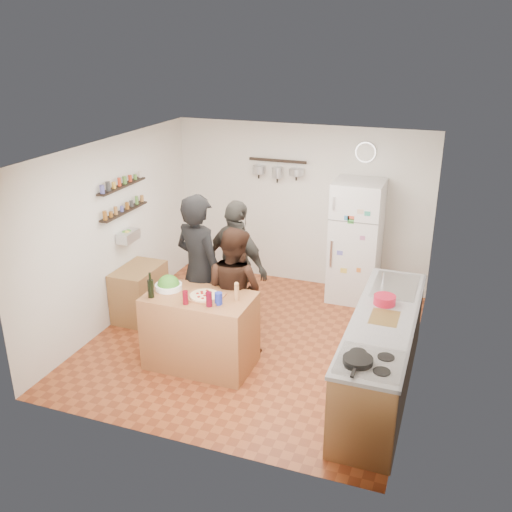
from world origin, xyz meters
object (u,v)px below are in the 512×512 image
at_px(person_center, 234,290).
at_px(red_bowl, 385,300).
at_px(prep_island, 200,331).
at_px(person_back, 237,266).
at_px(pepper_mill, 237,293).
at_px(skillet, 358,360).
at_px(wall_clock, 366,152).
at_px(wine_bottle, 151,289).
at_px(salad_bowl, 169,287).
at_px(fridge, 356,241).
at_px(salt_canister, 219,299).
at_px(side_table, 140,292).
at_px(person_left, 199,272).
at_px(counter_run, 381,355).

bearing_deg(person_center, red_bowl, -162.94).
distance_m(prep_island, person_back, 1.12).
xyz_separation_m(pepper_mill, skillet, (1.54, -0.87, -0.05)).
bearing_deg(wall_clock, wine_bottle, -121.24).
bearing_deg(salad_bowl, prep_island, -6.79).
height_order(prep_island, wine_bottle, wine_bottle).
height_order(salad_bowl, skillet, same).
xyz_separation_m(person_center, fridge, (1.11, 2.00, 0.09)).
relative_size(salt_canister, skillet, 0.50).
bearing_deg(prep_island, salad_bowl, 173.21).
xyz_separation_m(person_back, skillet, (1.93, -1.84, 0.06)).
bearing_deg(red_bowl, salad_bowl, -169.61).
bearing_deg(red_bowl, side_table, 173.99).
height_order(red_bowl, fridge, fridge).
bearing_deg(person_left, red_bowl, -158.71).
bearing_deg(fridge, person_center, -119.11).
bearing_deg(person_back, prep_island, 111.28).
distance_m(person_center, red_bowl, 1.82).
height_order(wine_bottle, counter_run, wine_bottle).
xyz_separation_m(red_bowl, fridge, (-0.70, 1.99, -0.07)).
xyz_separation_m(pepper_mill, counter_run, (1.64, 0.14, -0.55)).
distance_m(wine_bottle, person_back, 1.37).
bearing_deg(pepper_mill, red_bowl, 15.82).
bearing_deg(salad_bowl, skillet, -19.72).
height_order(salad_bowl, side_table, salad_bowl).
bearing_deg(counter_run, person_back, 157.58).
height_order(prep_island, wall_clock, wall_clock).
distance_m(salt_canister, counter_run, 1.90).
relative_size(salad_bowl, person_center, 0.20).
xyz_separation_m(salad_bowl, wine_bottle, (-0.08, -0.27, 0.08)).
xyz_separation_m(pepper_mill, person_back, (-0.39, 0.98, -0.11)).
height_order(person_left, skillet, person_left).
bearing_deg(prep_island, wine_bottle, -156.25).
bearing_deg(fridge, prep_island, -118.36).
bearing_deg(wine_bottle, person_back, 65.84).
bearing_deg(person_left, person_back, -96.74).
bearing_deg(side_table, salt_canister, -30.73).
height_order(wine_bottle, red_bowl, wine_bottle).
height_order(person_center, side_table, person_center).
height_order(salt_canister, person_back, person_back).
xyz_separation_m(pepper_mill, wall_clock, (0.89, 2.77, 1.15)).
bearing_deg(side_table, wall_clock, 36.10).
bearing_deg(fridge, wall_clock, 90.00).
xyz_separation_m(person_center, counter_run, (1.86, -0.30, -0.36)).
xyz_separation_m(wine_bottle, person_left, (0.28, 0.71, -0.03)).
distance_m(person_left, wall_clock, 3.04).
xyz_separation_m(salt_canister, person_back, (-0.24, 1.15, -0.09)).
distance_m(salad_bowl, wall_clock, 3.50).
bearing_deg(person_center, prep_island, 81.63).
height_order(person_center, red_bowl, person_center).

